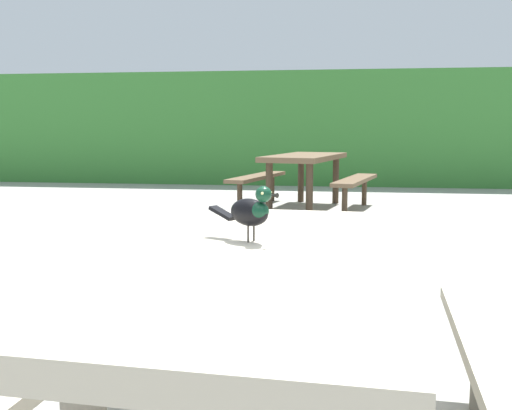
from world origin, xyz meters
name	(u,v)px	position (x,y,z in m)	size (l,w,h in m)	color
hedge_wall	(332,129)	(0.00, 10.59, 1.09)	(28.00, 1.91, 2.17)	#387A33
picnic_table_foreground	(277,311)	(0.05, 0.10, 0.56)	(1.78, 1.84, 0.74)	#B2A893
bird_grackle	(252,210)	(-0.05, 0.23, 0.84)	(0.25, 0.18, 0.18)	black
picnic_table_mid_left	(305,168)	(-0.27, 6.49, 0.56)	(2.01, 2.04, 0.74)	brown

